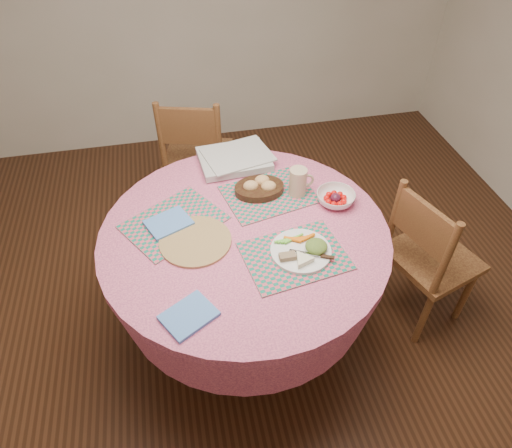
{
  "coord_description": "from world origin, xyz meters",
  "views": [
    {
      "loc": [
        -0.24,
        -1.38,
        2.09
      ],
      "look_at": [
        0.05,
        0.0,
        0.78
      ],
      "focal_mm": 32.0,
      "sensor_mm": 36.0,
      "label": 1
    }
  ],
  "objects_px": {
    "chair_right": "(427,256)",
    "bread_bowl": "(260,187)",
    "latte_mug": "(298,182)",
    "dining_table": "(245,262)",
    "dinner_plate": "(303,250)",
    "wicker_trivet": "(195,241)",
    "fruit_bowl": "(336,198)",
    "chair_back": "(196,155)"
  },
  "relations": [
    {
      "from": "chair_right",
      "to": "fruit_bowl",
      "type": "bearing_deg",
      "value": 54.28
    },
    {
      "from": "dining_table",
      "to": "latte_mug",
      "type": "height_order",
      "value": "latte_mug"
    },
    {
      "from": "chair_right",
      "to": "latte_mug",
      "type": "height_order",
      "value": "latte_mug"
    },
    {
      "from": "chair_back",
      "to": "fruit_bowl",
      "type": "bearing_deg",
      "value": 136.14
    },
    {
      "from": "chair_right",
      "to": "wicker_trivet",
      "type": "relative_size",
      "value": 2.83
    },
    {
      "from": "bread_bowl",
      "to": "latte_mug",
      "type": "bearing_deg",
      "value": -15.38
    },
    {
      "from": "dining_table",
      "to": "bread_bowl",
      "type": "bearing_deg",
      "value": 63.81
    },
    {
      "from": "latte_mug",
      "to": "dinner_plate",
      "type": "bearing_deg",
      "value": -102.49
    },
    {
      "from": "dinner_plate",
      "to": "fruit_bowl",
      "type": "xyz_separation_m",
      "value": [
        0.23,
        0.28,
        0.0
      ]
    },
    {
      "from": "chair_back",
      "to": "bread_bowl",
      "type": "distance_m",
      "value": 0.88
    },
    {
      "from": "dining_table",
      "to": "chair_right",
      "type": "bearing_deg",
      "value": -3.32
    },
    {
      "from": "latte_mug",
      "to": "wicker_trivet",
      "type": "bearing_deg",
      "value": -156.7
    },
    {
      "from": "wicker_trivet",
      "to": "dining_table",
      "type": "bearing_deg",
      "value": 6.32
    },
    {
      "from": "dining_table",
      "to": "chair_back",
      "type": "xyz_separation_m",
      "value": [
        -0.12,
        1.03,
        -0.09
      ]
    },
    {
      "from": "chair_right",
      "to": "chair_back",
      "type": "bearing_deg",
      "value": 25.27
    },
    {
      "from": "chair_back",
      "to": "dinner_plate",
      "type": "distance_m",
      "value": 1.29
    },
    {
      "from": "dining_table",
      "to": "wicker_trivet",
      "type": "relative_size",
      "value": 4.13
    },
    {
      "from": "latte_mug",
      "to": "fruit_bowl",
      "type": "relative_size",
      "value": 0.69
    },
    {
      "from": "chair_right",
      "to": "wicker_trivet",
      "type": "height_order",
      "value": "chair_right"
    },
    {
      "from": "chair_right",
      "to": "fruit_bowl",
      "type": "height_order",
      "value": "chair_right"
    },
    {
      "from": "chair_right",
      "to": "latte_mug",
      "type": "bearing_deg",
      "value": 50.35
    },
    {
      "from": "chair_right",
      "to": "bread_bowl",
      "type": "relative_size",
      "value": 3.7
    },
    {
      "from": "chair_back",
      "to": "latte_mug",
      "type": "xyz_separation_m",
      "value": [
        0.4,
        -0.84,
        0.36
      ]
    },
    {
      "from": "chair_back",
      "to": "latte_mug",
      "type": "distance_m",
      "value": 1.0
    },
    {
      "from": "bread_bowl",
      "to": "latte_mug",
      "type": "distance_m",
      "value": 0.18
    },
    {
      "from": "wicker_trivet",
      "to": "latte_mug",
      "type": "bearing_deg",
      "value": 23.3
    },
    {
      "from": "chair_right",
      "to": "bread_bowl",
      "type": "bearing_deg",
      "value": 51.66
    },
    {
      "from": "dining_table",
      "to": "dinner_plate",
      "type": "xyz_separation_m",
      "value": [
        0.21,
        -0.18,
        0.22
      ]
    },
    {
      "from": "bread_bowl",
      "to": "fruit_bowl",
      "type": "distance_m",
      "value": 0.35
    },
    {
      "from": "dining_table",
      "to": "fruit_bowl",
      "type": "xyz_separation_m",
      "value": [
        0.44,
        0.1,
        0.22
      ]
    },
    {
      "from": "wicker_trivet",
      "to": "dinner_plate",
      "type": "xyz_separation_m",
      "value": [
        0.42,
        -0.16,
        0.02
      ]
    },
    {
      "from": "chair_right",
      "to": "latte_mug",
      "type": "xyz_separation_m",
      "value": [
        -0.62,
        0.24,
        0.38
      ]
    },
    {
      "from": "dining_table",
      "to": "wicker_trivet",
      "type": "distance_m",
      "value": 0.29
    },
    {
      "from": "dinner_plate",
      "to": "latte_mug",
      "type": "xyz_separation_m",
      "value": [
        0.08,
        0.37,
        0.05
      ]
    },
    {
      "from": "wicker_trivet",
      "to": "bread_bowl",
      "type": "height_order",
      "value": "bread_bowl"
    },
    {
      "from": "fruit_bowl",
      "to": "bread_bowl",
      "type": "bearing_deg",
      "value": 156.04
    },
    {
      "from": "wicker_trivet",
      "to": "fruit_bowl",
      "type": "height_order",
      "value": "fruit_bowl"
    },
    {
      "from": "chair_back",
      "to": "latte_mug",
      "type": "bearing_deg",
      "value": 131.19
    },
    {
      "from": "wicker_trivet",
      "to": "bread_bowl",
      "type": "distance_m",
      "value": 0.42
    },
    {
      "from": "chair_back",
      "to": "fruit_bowl",
      "type": "height_order",
      "value": "chair_back"
    },
    {
      "from": "fruit_bowl",
      "to": "chair_right",
      "type": "bearing_deg",
      "value": -17.68
    },
    {
      "from": "dining_table",
      "to": "bread_bowl",
      "type": "relative_size",
      "value": 5.39
    }
  ]
}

